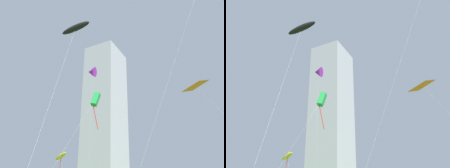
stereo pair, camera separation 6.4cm
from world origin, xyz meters
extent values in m
cylinder|color=silver|center=(5.78, 7.13, 12.93)|extent=(10.06, 1.28, 25.86)
pyramid|color=orange|center=(9.15, 14.16, 15.14)|extent=(2.96, 2.29, 1.25)
cylinder|color=silver|center=(-4.30, 4.29, 10.07)|extent=(1.04, 5.72, 20.15)
ellipsoid|color=black|center=(-3.79, 7.14, 20.15)|extent=(3.54, 1.26, 1.41)
ellipsoid|color=yellow|center=(-12.69, 27.80, 10.18)|extent=(3.35, 3.23, 1.31)
cylinder|color=red|center=(-12.69, 27.80, 8.22)|extent=(0.66, 0.72, 3.24)
cylinder|color=silver|center=(-6.55, 13.24, 7.65)|extent=(5.85, 5.88, 15.30)
cube|color=green|center=(-3.63, 16.17, 15.29)|extent=(1.20, 1.19, 2.17)
cylinder|color=red|center=(-3.63, 16.17, 13.05)|extent=(0.83, 0.67, 3.80)
cylinder|color=silver|center=(-8.10, 29.76, 14.15)|extent=(1.02, 1.80, 28.31)
cone|color=purple|center=(-8.61, 30.66, 28.31)|extent=(2.03, 2.35, 2.40)
cube|color=#A8A8AD|center=(-25.47, 120.74, 47.93)|extent=(25.16, 27.56, 95.87)
camera|label=1|loc=(4.24, -13.06, 2.10)|focal=38.94mm
camera|label=2|loc=(4.30, -13.05, 2.10)|focal=38.94mm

